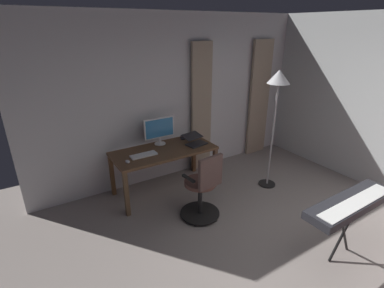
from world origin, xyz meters
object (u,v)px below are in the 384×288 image
computer_monitor (159,129)px  computer_keyboard (144,155)px  office_chair (203,189)px  desk (164,155)px  floor_lamp (278,89)px  laptop (195,141)px  piano_keyboard (351,205)px  computer_mouse (128,162)px  cell_phone_by_monitor (182,138)px

computer_monitor → computer_keyboard: computer_monitor is taller
office_chair → desk: bearing=90.5°
office_chair → computer_keyboard: 1.04m
office_chair → floor_lamp: size_ratio=0.52×
computer_monitor → laptop: bearing=147.8°
office_chair → laptop: (-0.42, -0.87, 0.31)m
piano_keyboard → floor_lamp: size_ratio=0.65×
office_chair → laptop: office_chair is taller
desk → laptop: laptop is taller
computer_monitor → desk: bearing=77.5°
laptop → desk: bearing=-16.9°
office_chair → floor_lamp: bearing=0.3°
desk → computer_mouse: bearing=13.1°
laptop → piano_keyboard: 2.39m
computer_mouse → floor_lamp: bearing=164.6°
computer_monitor → floor_lamp: 1.92m
laptop → computer_mouse: (1.18, 0.09, -0.03)m
computer_mouse → floor_lamp: 2.45m
desk → office_chair: (-0.12, 0.93, -0.18)m
laptop → office_chair: bearing=53.4°
computer_mouse → cell_phone_by_monitor: bearing=-160.0°
computer_keyboard → computer_monitor: bearing=-144.3°
office_chair → floor_lamp: 1.86m
desk → floor_lamp: size_ratio=0.83×
laptop → computer_mouse: size_ratio=3.76×
cell_phone_by_monitor → piano_keyboard: 2.71m
computer_mouse → cell_phone_by_monitor: 1.20m
desk → computer_keyboard: computer_keyboard is taller
laptop → floor_lamp: floor_lamp is taller
desk → piano_keyboard: 2.62m
desk → floor_lamp: floor_lamp is taller
piano_keyboard → floor_lamp: (-0.48, -1.63, 0.92)m
piano_keyboard → desk: bearing=-66.5°
computer_keyboard → laptop: 0.89m
office_chair → cell_phone_by_monitor: 1.27m
laptop → piano_keyboard: (-0.53, 2.33, -0.07)m
computer_keyboard → computer_mouse: (0.29, 0.10, 0.01)m
office_chair → piano_keyboard: bearing=-63.4°
computer_keyboard → cell_phone_by_monitor: computer_keyboard is taller
desk → laptop: size_ratio=4.24×
computer_mouse → desk: bearing=-166.9°
desk → computer_keyboard: 0.37m
computer_keyboard → floor_lamp: bearing=159.8°
office_chair → floor_lamp: (-1.44, -0.18, 1.17)m
office_chair → computer_mouse: size_ratio=9.91×
computer_mouse → piano_keyboard: size_ratio=0.08×
floor_lamp → laptop: bearing=-34.3°
office_chair → computer_monitor: (0.06, -1.17, 0.52)m
computer_monitor → floor_lamp: (-1.50, 1.00, 0.65)m
floor_lamp → desk: bearing=-25.8°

